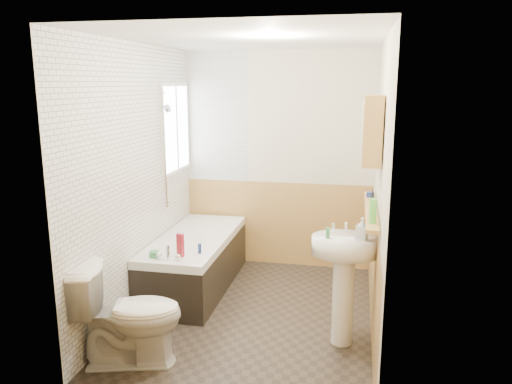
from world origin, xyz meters
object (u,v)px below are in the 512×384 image
sink (344,268)px  bathtub (195,261)px  pine_shelf (371,210)px  toilet (129,315)px  medicine_cabinet (372,129)px

sink → bathtub: bearing=144.3°
sink → pine_shelf: 0.56m
bathtub → pine_shelf: bearing=-17.4°
toilet → medicine_cabinet: size_ratio=1.34×
sink → medicine_cabinet: size_ratio=1.72×
sink → toilet: bearing=-164.9°
bathtub → medicine_cabinet: 2.37m
bathtub → medicine_cabinet: size_ratio=2.79×
toilet → pine_shelf: size_ratio=0.61×
toilet → pine_shelf: (1.80, 0.95, 0.68)m
medicine_cabinet → sink: bearing=-123.8°
sink → pine_shelf: size_ratio=0.78×
sink → medicine_cabinet: 1.15m
toilet → pine_shelf: bearing=-77.3°
pine_shelf → medicine_cabinet: bearing=-114.5°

